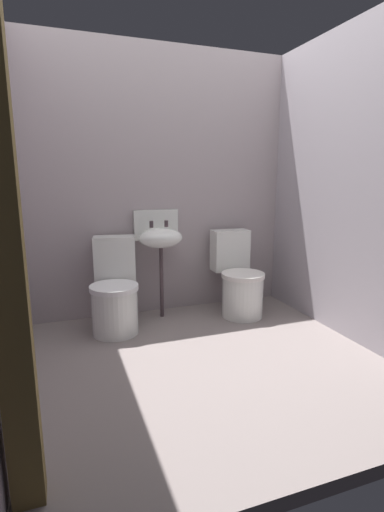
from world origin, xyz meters
TOP-DOWN VIEW (x-y plane):
  - ground_plane at (0.00, 0.00)m, footprint 2.84×2.55m
  - wall_back at (0.00, 1.13)m, footprint 2.84×0.10m
  - wall_right at (1.27, 0.10)m, footprint 0.10×2.35m
  - toilet_left at (-0.53, 0.73)m, footprint 0.49×0.65m
  - toilet_right at (0.64, 0.73)m, footprint 0.41×0.59m
  - sink at (-0.08, 0.91)m, footprint 0.42×0.35m

SIDE VIEW (x-z plane):
  - ground_plane at x=0.00m, z-range -0.08..0.00m
  - toilet_left at x=-0.53m, z-range -0.07..0.71m
  - toilet_right at x=0.64m, z-range -0.07..0.71m
  - sink at x=-0.08m, z-range 0.26..1.25m
  - wall_back at x=0.00m, z-range 0.00..2.45m
  - wall_right at x=1.27m, z-range 0.00..2.45m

